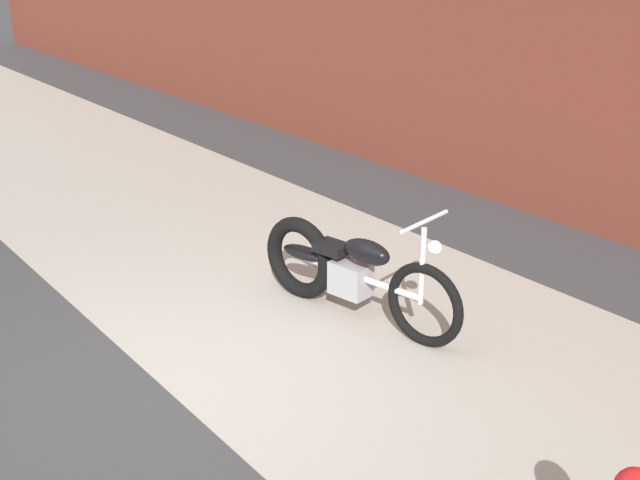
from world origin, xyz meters
TOP-DOWN VIEW (x-y plane):
  - ground_plane at (0.00, 0.00)m, footprint 80.00×80.00m
  - sidewalk_slab at (0.00, 1.75)m, footprint 36.00×3.50m
  - motorcycle_black at (-0.20, 1.73)m, footprint 1.99×0.65m

SIDE VIEW (x-z plane):
  - ground_plane at x=0.00m, z-range 0.00..0.00m
  - sidewalk_slab at x=0.00m, z-range 0.00..0.01m
  - motorcycle_black at x=-0.20m, z-range -0.12..0.91m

